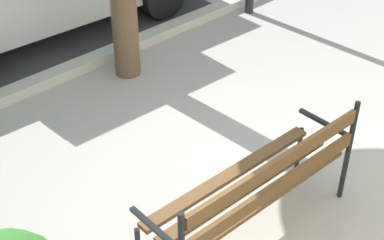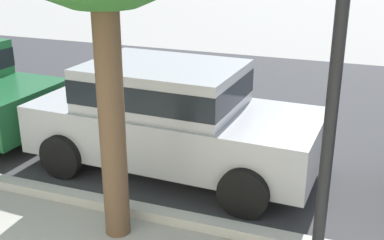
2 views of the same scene
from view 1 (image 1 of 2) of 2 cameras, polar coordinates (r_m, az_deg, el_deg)
ground_plane at (r=4.79m, az=6.83°, el=-8.76°), size 80.00×80.00×0.00m
curb_stone at (r=6.57m, az=-12.59°, el=4.69°), size 60.00×0.20×0.12m
park_bench at (r=4.19m, az=6.69°, el=-6.42°), size 1.81×0.58×0.95m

